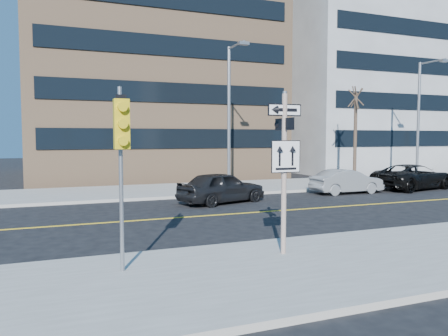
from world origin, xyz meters
name	(u,v)px	position (x,y,z in m)	size (l,w,h in m)	color
ground	(243,238)	(0.00, 0.00, 0.00)	(120.00, 120.00, 0.00)	black
far_sidewalk	(406,180)	(18.00, 12.00, 0.07)	(66.00, 6.00, 0.15)	gray
road_centerline	(433,200)	(12.00, 4.00, 0.01)	(40.00, 0.14, 0.01)	yellow
sign_pole	(284,163)	(0.00, -2.51, 2.44)	(0.92, 0.92, 4.06)	silver
traffic_signal	(122,139)	(-4.00, -2.66, 3.03)	(0.32, 0.45, 4.00)	gray
parked_car_a	(222,187)	(1.98, 6.91, 0.74)	(4.36, 1.75, 1.48)	black
parked_car_b	(347,181)	(9.61, 7.65, 0.66)	(4.03, 1.41, 1.33)	gray
parked_car_c	(413,177)	(14.52, 7.84, 0.75)	(5.37, 2.47, 1.49)	black
streetlight_a	(231,107)	(4.00, 10.76, 4.76)	(0.55, 2.25, 8.00)	gray
streetlight_b	(421,113)	(18.00, 10.76, 4.76)	(0.55, 2.25, 8.00)	gray
street_tree_west	(356,100)	(13.00, 11.30, 5.52)	(1.80, 1.80, 6.35)	#382B21
building_brick	(144,67)	(2.00, 25.00, 9.00)	(18.00, 18.00, 18.00)	#A67F5C
building_grey_mid	(364,93)	(24.00, 24.00, 7.50)	(20.00, 16.00, 15.00)	gray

